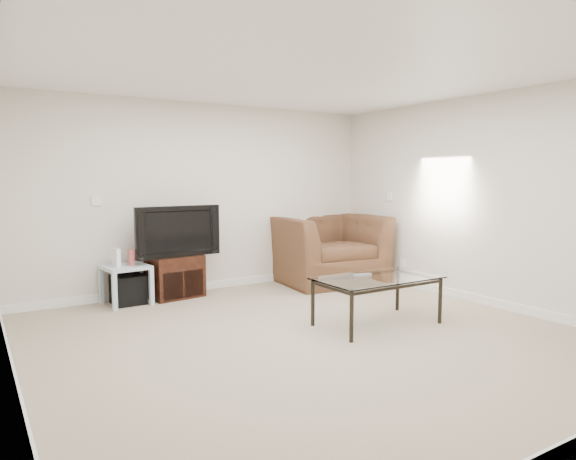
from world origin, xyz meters
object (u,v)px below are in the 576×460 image
tv_stand (175,276)px  side_table (126,285)px  subwoofer (128,290)px  recliner (327,238)px  coffee_table (377,301)px  television (175,231)px

tv_stand → side_table: bearing=177.0°
tv_stand → subwoofer: bearing=175.0°
subwoofer → recliner: size_ratio=0.24×
tv_stand → coffee_table: bearing=-67.5°
tv_stand → recliner: bearing=-13.8°
television → recliner: 2.24m
coffee_table → recliner: bearing=66.9°
television → side_table: 0.89m
television → coffee_table: (1.34, -2.27, -0.61)m
tv_stand → side_table: 0.63m
side_table → recliner: size_ratio=0.33×
side_table → coffee_table: bearing=-48.6°
television → coffee_table: size_ratio=0.81×
subwoofer → recliner: 2.88m
coffee_table → side_table: bearing=131.4°
tv_stand → coffee_table: 2.66m
tv_stand → television: 0.59m
television → coffee_table: television is taller
television → recliner: bearing=-9.0°
tv_stand → television: television is taller
television → subwoofer: 0.92m
tv_stand → television: bearing=-90.0°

